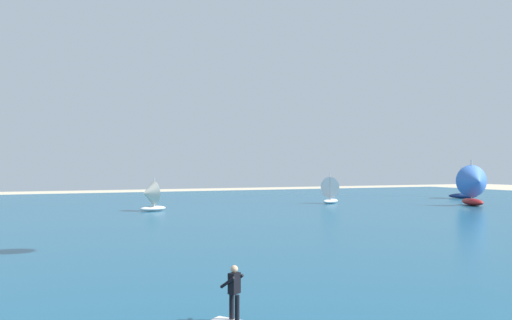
# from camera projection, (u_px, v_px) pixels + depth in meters

# --- Properties ---
(ocean) EXTENTS (160.00, 90.00, 0.10)m
(ocean) POSITION_uv_depth(u_px,v_px,m) (109.00, 215.00, 50.81)
(ocean) COLOR navy
(ocean) RESTS_ON ground
(kitesurfer) EXTENTS (1.55, 1.94, 1.67)m
(kitesurfer) POSITION_uv_depth(u_px,v_px,m) (240.00, 303.00, 15.33)
(kitesurfer) COLOR white
(kitesurfer) RESTS_ON ocean
(sailboat_anchored_offshore) EXTENTS (3.06, 2.69, 3.44)m
(sailboat_anchored_offshore) POSITION_uv_depth(u_px,v_px,m) (150.00, 196.00, 54.57)
(sailboat_anchored_offshore) COLOR silver
(sailboat_anchored_offshore) RESTS_ON ocean
(sailboat_trailing) EXTENTS (4.26, 4.79, 5.38)m
(sailboat_trailing) POSITION_uv_depth(u_px,v_px,m) (475.00, 185.00, 62.21)
(sailboat_trailing) COLOR maroon
(sailboat_trailing) RESTS_ON ocean
(sailboat_near_shore) EXTENTS (3.35, 2.98, 3.73)m
(sailboat_near_shore) POSITION_uv_depth(u_px,v_px,m) (332.00, 190.00, 66.72)
(sailboat_near_shore) COLOR white
(sailboat_near_shore) RESTS_ON ocean
(sailboat_far_right) EXTENTS (4.25, 3.88, 4.72)m
(sailboat_far_right) POSITION_uv_depth(u_px,v_px,m) (467.00, 183.00, 77.21)
(sailboat_far_right) COLOR navy
(sailboat_far_right) RESTS_ON ocean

